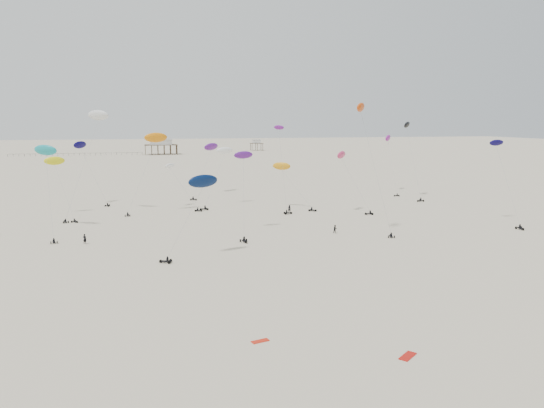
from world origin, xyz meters
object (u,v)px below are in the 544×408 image
object	(u,v)px
rig_4	(57,169)
pavilion_main	(161,148)
rig_9	(389,145)
pavilion_small	(257,146)
rig_0	(244,180)
spectator_0	(85,244)

from	to	relation	value
rig_4	pavilion_main	bearing A→B (deg)	-143.75
pavilion_main	rig_9	xyz separation A→B (m)	(61.29, -203.38, 10.04)
pavilion_small	rig_0	bearing A→B (deg)	-102.63
rig_0	spectator_0	size ratio (longest dim) A/B	8.13
pavilion_main	pavilion_small	size ratio (longest dim) A/B	2.33
pavilion_main	rig_0	size ratio (longest dim) A/B	1.19
rig_0	rig_9	world-z (taller)	rig_9
pavilion_main	rig_0	bearing A→B (deg)	-88.53
rig_9	spectator_0	bearing A→B (deg)	115.81
pavilion_main	rig_0	world-z (taller)	rig_0
rig_0	spectator_0	bearing A→B (deg)	-5.53
pavilion_main	spectator_0	distance (m)	256.47
rig_0	rig_4	size ratio (longest dim) A/B	1.00
rig_9	spectator_0	world-z (taller)	rig_9
pavilion_small	rig_4	bearing A→B (deg)	-111.86
rig_4	pavilion_small	bearing A→B (deg)	-157.59
rig_9	pavilion_main	bearing A→B (deg)	10.82
rig_9	rig_0	bearing A→B (deg)	126.51
pavilion_main	rig_9	bearing A→B (deg)	-73.23
rig_4	spectator_0	distance (m)	35.43
rig_0	spectator_0	world-z (taller)	rig_0
rig_9	spectator_0	size ratio (longest dim) A/B	8.88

